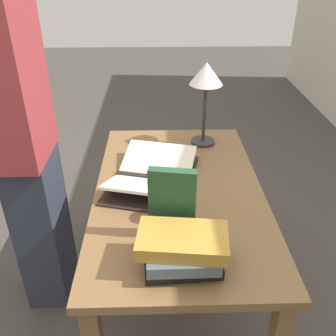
# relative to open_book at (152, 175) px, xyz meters

# --- Properties ---
(ground_plane) EXTENTS (12.00, 12.00, 0.00)m
(ground_plane) POSITION_rel_open_book_xyz_m (0.08, 0.12, -0.76)
(ground_plane) COLOR #47423D
(reading_desk) EXTENTS (1.23, 0.73, 0.73)m
(reading_desk) POSITION_rel_open_book_xyz_m (0.08, 0.12, -0.13)
(reading_desk) COLOR brown
(reading_desk) RESTS_ON ground_plane
(open_book) EXTENTS (0.57, 0.46, 0.08)m
(open_book) POSITION_rel_open_book_xyz_m (0.00, 0.00, 0.00)
(open_book) COLOR black
(open_book) RESTS_ON reading_desk
(book_stack_tall) EXTENTS (0.20, 0.31, 0.13)m
(book_stack_tall) POSITION_rel_open_book_xyz_m (0.53, 0.10, 0.04)
(book_stack_tall) COLOR black
(book_stack_tall) RESTS_ON reading_desk
(book_standing_upright) EXTENTS (0.06, 0.17, 0.28)m
(book_standing_upright) POSITION_rel_open_book_xyz_m (0.38, 0.08, 0.11)
(book_standing_upright) COLOR #234C2D
(book_standing_upright) RESTS_ON reading_desk
(reading_lamp) EXTENTS (0.17, 0.17, 0.44)m
(reading_lamp) POSITION_rel_open_book_xyz_m (-0.36, 0.27, 0.32)
(reading_lamp) COLOR #2D2D33
(reading_lamp) RESTS_ON reading_desk
(coffee_mug) EXTENTS (0.10, 0.08, 0.09)m
(coffee_mug) POSITION_rel_open_book_xyz_m (0.28, 0.03, 0.02)
(coffee_mug) COLOR #B74238
(coffee_mug) RESTS_ON reading_desk
(person_reader) EXTENTS (0.36, 0.22, 1.74)m
(person_reader) POSITION_rel_open_book_xyz_m (-0.06, -0.56, 0.11)
(person_reader) COLOR #2D3342
(person_reader) RESTS_ON ground_plane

